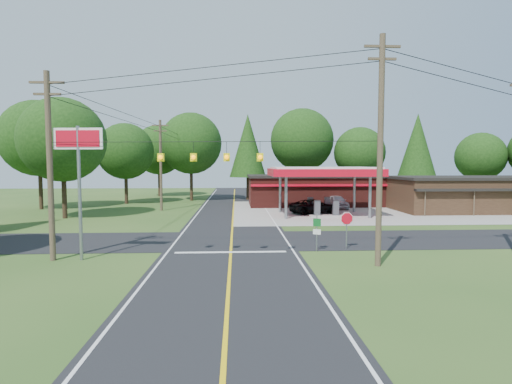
{
  "coord_description": "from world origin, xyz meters",
  "views": [
    {
      "loc": [
        0.34,
        -26.6,
        5.15
      ],
      "look_at": [
        2.0,
        7.0,
        2.8
      ],
      "focal_mm": 28.0,
      "sensor_mm": 36.0,
      "label": 1
    }
  ],
  "objects_px": {
    "big_stop_sign": "(79,160)",
    "octagonal_stop_sign": "(347,222)",
    "gas_canopy": "(323,173)",
    "sedan_car": "(337,202)",
    "suv_car": "(315,207)"
  },
  "relations": [
    {
      "from": "sedan_car",
      "to": "octagonal_stop_sign",
      "type": "bearing_deg",
      "value": -107.94
    },
    {
      "from": "gas_canopy",
      "to": "octagonal_stop_sign",
      "type": "bearing_deg",
      "value": -97.12
    },
    {
      "from": "big_stop_sign",
      "to": "gas_canopy",
      "type": "bearing_deg",
      "value": 46.65
    },
    {
      "from": "suv_car",
      "to": "sedan_car",
      "type": "bearing_deg",
      "value": -56.1
    },
    {
      "from": "gas_canopy",
      "to": "sedan_car",
      "type": "bearing_deg",
      "value": 63.64
    },
    {
      "from": "gas_canopy",
      "to": "big_stop_sign",
      "type": "xyz_separation_m",
      "value": [
        -17.0,
        -18.01,
        1.09
      ]
    },
    {
      "from": "suv_car",
      "to": "octagonal_stop_sign",
      "type": "height_order",
      "value": "octagonal_stop_sign"
    },
    {
      "from": "big_stop_sign",
      "to": "octagonal_stop_sign",
      "type": "relative_size",
      "value": 3.15
    },
    {
      "from": "sedan_car",
      "to": "octagonal_stop_sign",
      "type": "xyz_separation_m",
      "value": [
        -5.0,
        -22.07,
        0.92
      ]
    },
    {
      "from": "sedan_car",
      "to": "big_stop_sign",
      "type": "xyz_separation_m",
      "value": [
        -20.0,
        -24.06,
        4.59
      ]
    },
    {
      "from": "gas_canopy",
      "to": "suv_car",
      "type": "bearing_deg",
      "value": 108.43
    },
    {
      "from": "big_stop_sign",
      "to": "sedan_car",
      "type": "bearing_deg",
      "value": 50.27
    },
    {
      "from": "suv_car",
      "to": "sedan_car",
      "type": "height_order",
      "value": "sedan_car"
    },
    {
      "from": "gas_canopy",
      "to": "sedan_car",
      "type": "xyz_separation_m",
      "value": [
        3.0,
        6.05,
        -3.5
      ]
    },
    {
      "from": "octagonal_stop_sign",
      "to": "big_stop_sign",
      "type": "bearing_deg",
      "value": -172.42
    }
  ]
}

